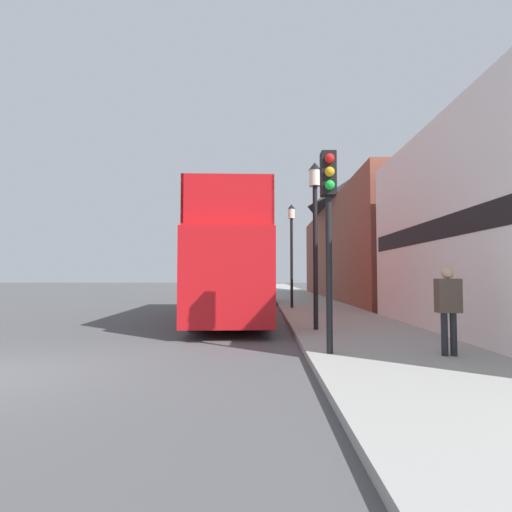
{
  "coord_description": "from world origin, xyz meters",
  "views": [
    {
      "loc": [
        4.54,
        -6.16,
        1.6
      ],
      "look_at": [
        4.3,
        10.49,
        2.45
      ],
      "focal_mm": 28.0,
      "sensor_mm": 36.0,
      "label": 1
    }
  ],
  "objects": [
    {
      "name": "lamp_post_nearest",
      "position": [
        6.03,
        4.86,
        3.35
      ],
      "size": [
        0.35,
        0.35,
        4.64
      ],
      "color": "black",
      "rests_on": "sidewalk"
    },
    {
      "name": "pedestrian_nearest",
      "position": [
        7.99,
        1.28,
        1.12
      ],
      "size": [
        0.43,
        0.23,
        1.63
      ],
      "color": "#232328",
      "rests_on": "sidewalk"
    },
    {
      "name": "brick_terrace_rear",
      "position": [
        12.02,
        21.94,
        4.65
      ],
      "size": [
        6.0,
        23.52,
        9.3
      ],
      "color": "brown",
      "rests_on": "ground_plane"
    },
    {
      "name": "traffic_signal",
      "position": [
        5.83,
        1.44,
        2.96
      ],
      "size": [
        0.28,
        0.42,
        3.86
      ],
      "color": "black",
      "rests_on": "sidewalk"
    },
    {
      "name": "lamp_post_second",
      "position": [
        5.94,
        12.42,
        3.46
      ],
      "size": [
        0.35,
        0.35,
        4.83
      ],
      "color": "black",
      "rests_on": "sidewalk"
    },
    {
      "name": "tour_bus",
      "position": [
        3.42,
        8.98,
        1.86
      ],
      "size": [
        2.93,
        10.64,
        4.25
      ],
      "rotation": [
        0.0,
        0.0,
        0.05
      ],
      "color": "red",
      "rests_on": "ground_plane"
    },
    {
      "name": "parked_car_ahead_of_bus",
      "position": [
        4.3,
        17.18,
        0.68
      ],
      "size": [
        1.79,
        4.59,
        1.46
      ],
      "rotation": [
        0.0,
        0.0,
        -0.01
      ],
      "color": "silver",
      "rests_on": "ground_plane"
    },
    {
      "name": "sidewalk",
      "position": [
        7.21,
        18.0,
        0.07
      ],
      "size": [
        3.62,
        108.0,
        0.14
      ],
      "color": "#999993",
      "rests_on": "ground_plane"
    },
    {
      "name": "ground_plane",
      "position": [
        0.0,
        21.0,
        0.0
      ],
      "size": [
        144.0,
        144.0,
        0.0
      ],
      "primitive_type": "plane",
      "color": "#4C4C4F"
    }
  ]
}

